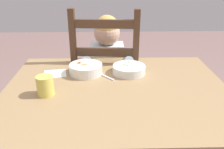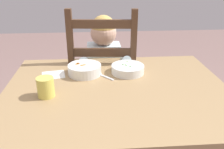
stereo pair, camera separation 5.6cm
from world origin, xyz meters
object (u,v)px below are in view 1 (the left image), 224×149
Objects in this scene: dining_chair at (107,86)px; drinking_cup at (45,86)px; spoon at (102,74)px; child_figure at (107,65)px; bowl_of_carrots at (86,69)px; bowl_of_peas at (129,69)px; dining_table at (117,108)px.

dining_chair is 0.66m from drinking_cup.
spoon is (-0.03, -0.32, 0.23)m from dining_chair.
drinking_cup is (-0.28, -0.53, 0.27)m from dining_chair.
drinking_cup is at bearing -118.64° from child_figure.
drinking_cup is at bearing -125.36° from bowl_of_carrots.
bowl_of_peas is (0.12, -0.29, 0.09)m from child_figure.
child_figure is at bearing -40.06° from dining_chair.
spoon is at bearing -170.84° from bowl_of_peas.
spoon is (0.09, -0.02, -0.03)m from bowl_of_carrots.
dining_table is 0.21m from spoon.
bowl_of_peas is 1.96× the size of drinking_cup.
dining_chair is 0.41m from bowl_of_carrots.
drinking_cup is at bearing -140.36° from spoon.
dining_chair is 11.24× the size of drinking_cup.
child_figure reaches higher than drinking_cup.
child_figure is (0.00, -0.00, 0.16)m from dining_chair.
drinking_cup reaches higher than bowl_of_peas.
spoon is (-0.03, -0.32, 0.07)m from child_figure.
dining_table is 0.48m from child_figure.
drinking_cup is (-0.41, -0.24, 0.02)m from bowl_of_peas.
dining_table is 0.37m from drinking_cup.
bowl_of_carrots reaches higher than bowl_of_peas.
dining_table is 9.54× the size of spoon.
child_figure is 10.55× the size of drinking_cup.
dining_chair reaches higher than dining_table.
dining_table is 0.24m from bowl_of_peas.
drinking_cup is (-0.17, -0.24, 0.02)m from bowl_of_carrots.
bowl_of_carrots is at bearing 131.74° from dining_table.
bowl_of_peas is 0.47m from drinking_cup.
child_figure reaches higher than bowl_of_peas.
spoon is at bearing -94.68° from dining_chair.
bowl_of_carrots reaches higher than spoon.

